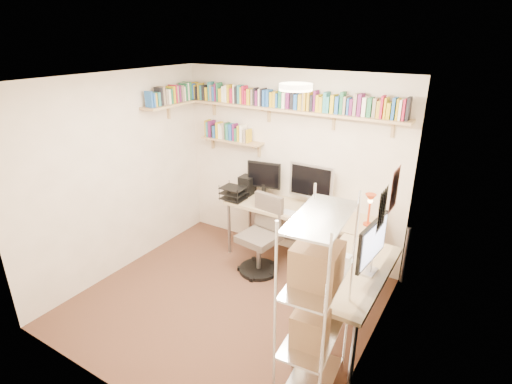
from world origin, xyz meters
TOP-DOWN VIEW (x-y plane):
  - ground at (0.00, 0.00)m, footprint 3.20×3.20m
  - room_shell at (0.00, 0.00)m, footprint 3.24×3.04m
  - wall_shelves at (-0.41, 1.30)m, footprint 3.12×1.09m
  - corner_desk at (0.50, 0.95)m, footprint 2.43×2.06m
  - office_chair at (-0.00, 0.81)m, footprint 0.54×0.54m
  - wire_rack at (1.36, -0.71)m, footprint 0.45×0.81m

SIDE VIEW (x-z plane):
  - ground at x=0.00m, z-range 0.00..0.00m
  - office_chair at x=0.00m, z-range -0.08..0.94m
  - corner_desk at x=0.50m, z-range 0.10..1.47m
  - wire_rack at x=1.36m, z-range 0.18..1.97m
  - room_shell at x=0.00m, z-range 0.29..2.81m
  - wall_shelves at x=-0.41m, z-range 1.63..2.42m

